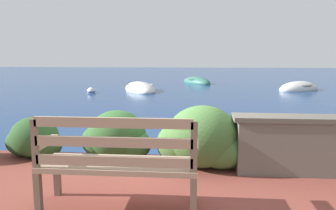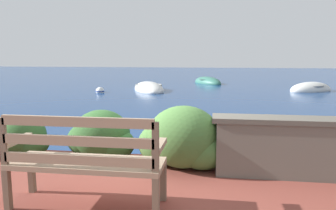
{
  "view_description": "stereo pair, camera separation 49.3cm",
  "coord_description": "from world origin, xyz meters",
  "px_view_note": "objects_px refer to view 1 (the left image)",
  "views": [
    {
      "loc": [
        0.37,
        -4.67,
        1.69
      ],
      "look_at": [
        -0.35,
        3.79,
        0.39
      ],
      "focal_mm": 35.0,
      "sensor_mm": 36.0,
      "label": 1
    },
    {
      "loc": [
        0.86,
        -4.61,
        1.69
      ],
      "look_at": [
        -0.35,
        3.79,
        0.39
      ],
      "focal_mm": 35.0,
      "sensor_mm": 36.0,
      "label": 2
    }
  ],
  "objects_px": {
    "park_bench": "(118,160)",
    "rowboat_mid": "(299,89)",
    "rowboat_nearest": "(140,89)",
    "rowboat_far": "(197,82)",
    "mooring_buoy": "(91,92)"
  },
  "relations": [
    {
      "from": "park_bench",
      "to": "rowboat_mid",
      "type": "xyz_separation_m",
      "value": [
        5.67,
        13.29,
        -0.64
      ]
    },
    {
      "from": "park_bench",
      "to": "rowboat_nearest",
      "type": "xyz_separation_m",
      "value": [
        -1.95,
        12.57,
        -0.64
      ]
    },
    {
      "from": "rowboat_far",
      "to": "mooring_buoy",
      "type": "relative_size",
      "value": 6.32
    },
    {
      "from": "rowboat_mid",
      "to": "mooring_buoy",
      "type": "height_order",
      "value": "rowboat_mid"
    },
    {
      "from": "rowboat_nearest",
      "to": "rowboat_mid",
      "type": "relative_size",
      "value": 1.37
    },
    {
      "from": "rowboat_nearest",
      "to": "mooring_buoy",
      "type": "xyz_separation_m",
      "value": [
        -1.99,
        -1.3,
        0.0
      ]
    },
    {
      "from": "rowboat_mid",
      "to": "mooring_buoy",
      "type": "xyz_separation_m",
      "value": [
        -9.62,
        -2.02,
        -0.0
      ]
    },
    {
      "from": "park_bench",
      "to": "mooring_buoy",
      "type": "relative_size",
      "value": 3.64
    },
    {
      "from": "rowboat_far",
      "to": "mooring_buoy",
      "type": "distance_m",
      "value": 7.25
    },
    {
      "from": "park_bench",
      "to": "mooring_buoy",
      "type": "distance_m",
      "value": 11.96
    },
    {
      "from": "rowboat_nearest",
      "to": "rowboat_mid",
      "type": "bearing_deg",
      "value": -105.77
    },
    {
      "from": "park_bench",
      "to": "rowboat_far",
      "type": "height_order",
      "value": "park_bench"
    },
    {
      "from": "mooring_buoy",
      "to": "rowboat_far",
      "type": "bearing_deg",
      "value": 49.54
    },
    {
      "from": "rowboat_far",
      "to": "rowboat_nearest",
      "type": "bearing_deg",
      "value": -66.09
    },
    {
      "from": "rowboat_mid",
      "to": "mooring_buoy",
      "type": "distance_m",
      "value": 9.83
    }
  ]
}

